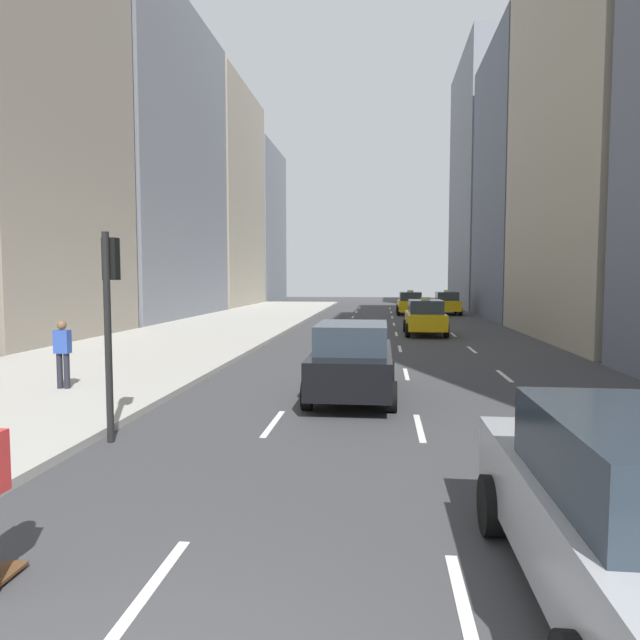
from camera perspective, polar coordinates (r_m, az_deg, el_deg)
sidewalk_left at (r=31.13m, az=-10.37°, el=-0.88°), size 8.00×66.00×0.15m
lane_markings at (r=25.87m, az=7.79°, el=-2.04°), size 5.72×56.00×0.01m
building_row_left at (r=42.15m, az=-16.71°, el=15.93°), size 6.00×71.90×29.81m
building_row_right at (r=33.01m, az=26.13°, el=24.51°), size 6.00×61.78×34.64m
taxi_lead at (r=44.11m, az=8.99°, el=1.69°), size 2.02×4.40×1.87m
taxi_second at (r=44.89m, az=12.53°, el=1.68°), size 2.02×4.40×1.87m
taxi_third at (r=28.61m, az=10.47°, el=0.29°), size 2.02×4.40×1.87m
sedan_black_near at (r=13.45m, az=3.27°, el=-3.98°), size 2.02×4.60×1.78m
pedestrian_mid_block at (r=15.09m, az=-24.34°, el=-2.82°), size 0.36×0.22×1.65m
traffic_light_pole at (r=10.38m, az=-20.30°, el=1.68°), size 0.24×0.42×3.60m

